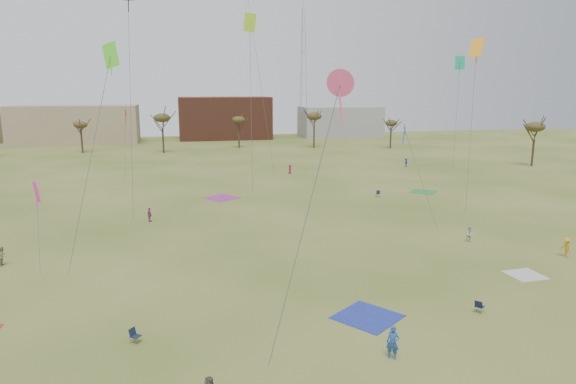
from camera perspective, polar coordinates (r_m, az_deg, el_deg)
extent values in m
plane|color=#46581B|center=(34.77, 4.43, -12.84)|extent=(260.00, 260.00, 0.00)
imported|color=#22479F|center=(29.00, 11.69, -16.22)|extent=(0.82, 0.77, 1.88)
imported|color=#8A8658|center=(48.32, -29.42, -6.27)|extent=(0.64, 0.81, 1.60)
imported|color=gold|center=(50.27, 28.78, -5.47)|extent=(0.71, 1.16, 1.74)
imported|color=#963E8E|center=(57.58, -15.29, -2.48)|extent=(0.78, 1.00, 1.59)
imported|color=silver|center=(51.40, 19.74, -4.48)|extent=(0.89, 0.79, 1.51)
imported|color=#A71C3C|center=(87.25, 0.21, 2.59)|extent=(0.85, 0.90, 1.55)
imported|color=#202295|center=(97.28, 13.10, 3.24)|extent=(0.60, 1.04, 1.61)
cube|color=#24349D|center=(33.79, 8.92, -13.70)|extent=(5.02, 5.02, 0.03)
cube|color=beige|center=(44.35, 25.10, -8.45)|extent=(2.68, 2.68, 0.03)
cube|color=#9D308C|center=(68.37, -7.41, -0.66)|extent=(5.32, 5.32, 0.03)
cube|color=#308536|center=(74.30, 14.97, 0.02)|extent=(4.72, 4.72, 0.03)
cube|color=#151E39|center=(31.45, -16.74, -15.25)|extent=(0.70, 0.70, 0.04)
cube|color=#151E39|center=(31.49, -17.09, -14.76)|extent=(0.41, 0.48, 0.44)
cube|color=#141A38|center=(36.09, 20.72, -11.93)|extent=(0.70, 0.70, 0.04)
cube|color=#141A38|center=(35.80, 20.61, -11.71)|extent=(0.40, 0.48, 0.44)
cube|color=#18153A|center=(69.39, 10.05, -0.21)|extent=(0.70, 0.70, 0.04)
cube|color=#18153A|center=(69.56, 10.10, 0.01)|extent=(0.48, 0.40, 0.44)
cube|color=#50D125|center=(41.26, -19.30, 14.31)|extent=(0.92, 0.92, 1.81)
cube|color=#50D125|center=(41.22, -19.24, 13.43)|extent=(0.08, 0.08, 1.63)
cylinder|color=#4C4C51|center=(40.46, -21.40, 2.93)|extent=(3.79, 2.76, 15.89)
cone|color=#E0467B|center=(24.75, 5.92, 12.11)|extent=(1.34, 0.10, 1.34)
cube|color=#E0467B|center=(24.76, 5.88, 10.14)|extent=(0.08, 0.08, 2.19)
cylinder|color=#4C4C51|center=(24.68, 1.80, -3.93)|extent=(3.78, 0.96, 13.72)
cube|color=orange|center=(59.68, 20.43, 14.96)|extent=(1.05, 1.05, 2.05)
cube|color=orange|center=(59.63, 20.38, 14.28)|extent=(0.08, 0.08, 1.85)
cylinder|color=#4C4C51|center=(58.85, 19.86, 6.40)|extent=(0.90, 1.52, 17.73)
cube|color=black|center=(54.81, -17.49, 19.74)|extent=(0.08, 0.08, 1.97)
cylinder|color=#4C4C51|center=(54.16, -17.25, 8.72)|extent=(0.84, 0.21, 22.51)
cone|color=blue|center=(52.11, 12.92, 6.93)|extent=(1.09, 0.08, 1.09)
cube|color=blue|center=(52.17, 12.89, 6.17)|extent=(0.08, 0.08, 1.78)
cylinder|color=#4C4C51|center=(51.23, 14.69, 1.40)|extent=(1.99, 4.31, 9.53)
cube|color=#DB26A2|center=(46.67, -26.42, 0.03)|extent=(0.86, 0.86, 1.69)
cube|color=#DB26A2|center=(46.78, -26.35, -0.68)|extent=(0.08, 0.08, 1.52)
cylinder|color=#4C4C51|center=(44.34, -26.25, -3.89)|extent=(1.21, 5.80, 5.13)
cube|color=#9DD122|center=(65.82, -4.31, 18.46)|extent=(1.11, 1.11, 2.18)
cube|color=#9DD122|center=(65.73, -4.30, 17.80)|extent=(0.08, 0.08, 1.97)
cylinder|color=#4C4C51|center=(65.52, -4.16, 9.12)|extent=(0.10, 0.30, 21.41)
cone|color=red|center=(80.92, -17.80, 8.47)|extent=(1.06, 0.08, 1.06)
cube|color=red|center=(80.95, -17.77, 7.99)|extent=(0.08, 0.08, 1.74)
cylinder|color=#4C4C51|center=(79.40, -17.82, 4.84)|extent=(0.39, 3.88, 9.89)
cube|color=#1AA180|center=(95.35, 18.76, 13.59)|extent=(1.16, 1.16, 2.27)
cube|color=#1AA180|center=(95.31, 18.72, 13.11)|extent=(0.08, 0.08, 2.04)
cylinder|color=#4C4C51|center=(93.90, 18.40, 8.20)|extent=(1.56, 2.52, 17.84)
cylinder|color=#4C4C51|center=(77.16, -3.03, 11.60)|extent=(4.03, 1.09, 27.11)
cylinder|color=#3A2B1E|center=(124.55, -22.14, 5.08)|extent=(0.40, 0.40, 4.32)
ellipsoid|color=#473D1E|center=(124.21, -22.28, 6.99)|extent=(3.02, 3.02, 1.58)
cylinder|color=#3A2B1E|center=(118.84, -13.85, 5.58)|extent=(0.40, 0.40, 5.40)
ellipsoid|color=#473D1E|center=(118.44, -13.97, 8.09)|extent=(3.78, 3.78, 1.98)
cylinder|color=#3A2B1E|center=(125.77, -5.53, 6.01)|extent=(0.40, 0.40, 4.68)
ellipsoid|color=#473D1E|center=(125.42, -5.57, 8.06)|extent=(3.28, 3.28, 1.72)
cylinder|color=#3A2B1E|center=(125.35, 2.94, 6.16)|extent=(0.40, 0.40, 5.28)
ellipsoid|color=#473D1E|center=(124.98, 2.96, 8.49)|extent=(3.70, 3.70, 1.94)
cylinder|color=#3A2B1E|center=(126.80, 11.45, 5.77)|extent=(0.40, 0.40, 4.20)
ellipsoid|color=#473D1E|center=(126.47, 11.52, 7.60)|extent=(2.94, 2.94, 1.54)
cylinder|color=#3A2B1E|center=(105.77, 25.79, 3.97)|extent=(0.40, 0.40, 5.04)
ellipsoid|color=#473D1E|center=(105.34, 26.03, 6.60)|extent=(3.53, 3.53, 1.85)
cube|color=#937F60|center=(147.76, -22.72, 7.03)|extent=(32.00, 14.00, 10.00)
cube|color=brown|center=(151.16, -7.18, 8.28)|extent=(26.00, 16.00, 12.00)
cube|color=gray|center=(156.58, 5.88, 7.87)|extent=(24.00, 12.00, 9.00)
cylinder|color=#9EA3A8|center=(160.47, 2.01, 13.19)|extent=(0.16, 0.16, 38.00)
cylinder|color=#9EA3A8|center=(160.89, 1.46, 13.19)|extent=(0.16, 0.16, 38.00)
cylinder|color=#9EA3A8|center=(159.38, 1.60, 13.21)|extent=(0.16, 0.16, 38.00)
cylinder|color=#9EA3A8|center=(162.14, 1.73, 20.46)|extent=(0.10, 0.10, 3.00)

